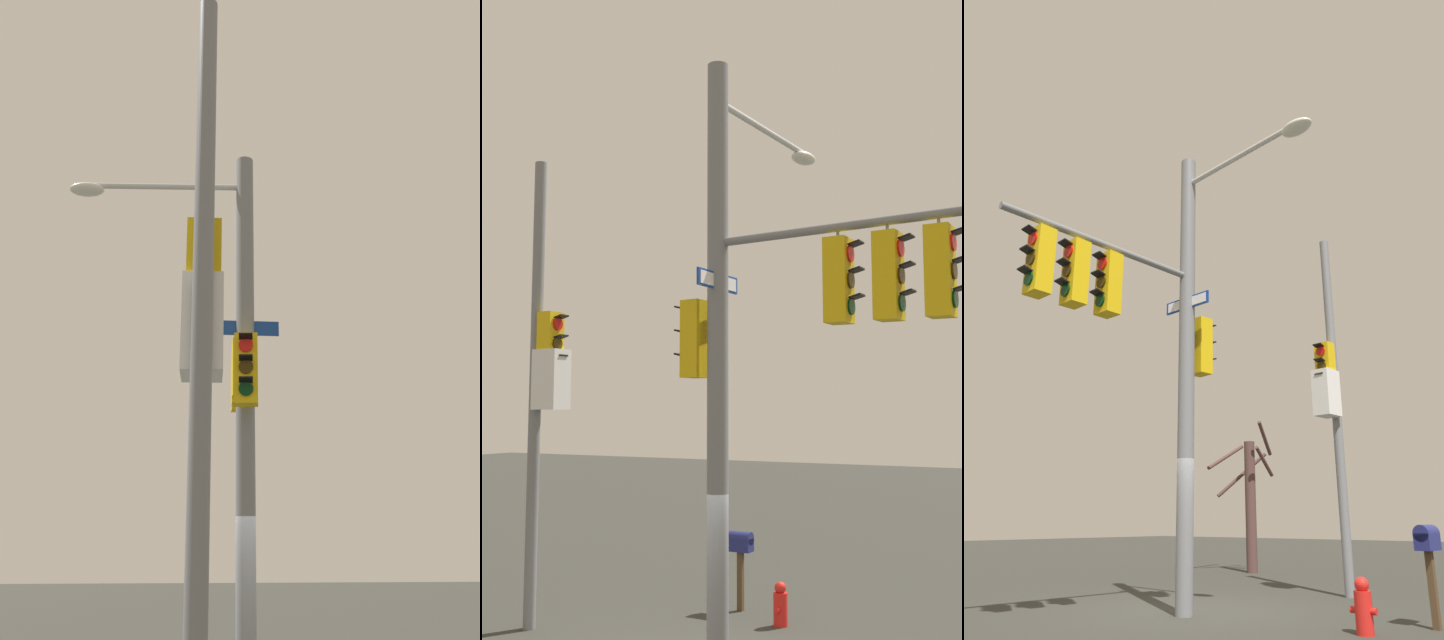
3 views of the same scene
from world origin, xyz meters
TOP-DOWN VIEW (x-y plane):
  - ground_plane at (0.00, 0.00)m, footprint 80.00×80.00m
  - main_signal_pole_assembly at (0.28, -1.20)m, footprint 3.62×4.57m
  - secondary_pole_assembly at (1.09, 3.38)m, footprint 0.45×0.75m
  - fire_hydrant at (3.20, -0.10)m, footprint 0.38×0.24m
  - mailbox at (3.79, 0.95)m, footprint 0.25×0.44m
  - bare_tree_behind_pole at (-4.03, 7.19)m, footprint 1.95×2.22m

SIDE VIEW (x-z plane):
  - ground_plane at x=0.00m, z-range 0.00..0.00m
  - fire_hydrant at x=3.20m, z-range -0.02..0.71m
  - mailbox at x=3.79m, z-range 0.40..1.81m
  - bare_tree_behind_pole at x=-4.03m, z-range -0.03..4.43m
  - secondary_pole_assembly at x=1.09m, z-range 0.18..8.19m
  - main_signal_pole_assembly at x=0.28m, z-range 0.55..9.16m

